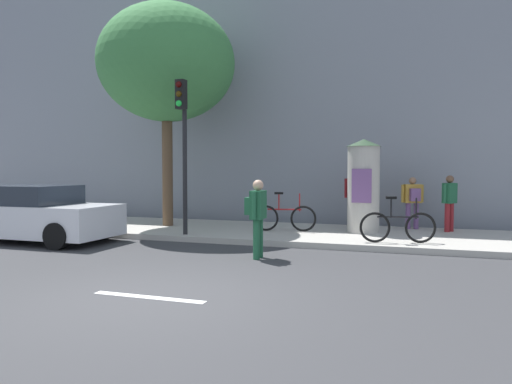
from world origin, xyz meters
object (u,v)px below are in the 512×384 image
Objects in this scene: pedestrian_near_pole at (449,199)px; parked_car_silver at (30,214)px; traffic_light at (183,131)px; street_tree at (167,64)px; bicycle_upright at (398,226)px; bicycle_leaning at (284,217)px; poster_column at (363,185)px; pedestrian_in_red_top at (355,194)px; pedestrian_with_bag at (257,211)px; pedestrian_in_light_jacket at (413,198)px.

pedestrian_near_pole reaches higher than parked_car_silver.
pedestrian_near_pole is at bearing 24.03° from traffic_light.
bicycle_upright is (6.84, -1.38, -4.54)m from street_tree.
bicycle_leaning is 6.75m from parked_car_silver.
parked_car_silver is at bearing -169.03° from bicycle_upright.
traffic_light is at bearing -50.76° from street_tree.
pedestrian_in_red_top is (-0.39, 1.30, -0.29)m from poster_column.
parked_car_silver is (-3.74, -1.38, -2.17)m from traffic_light.
poster_column is 1.63× the size of pedestrian_near_pole.
parked_car_silver reaches higher than bicycle_leaning.
pedestrian_in_light_jacket is at bearing 59.02° from pedestrian_with_bag.
pedestrian_near_pole is (4.00, 4.75, 0.06)m from pedestrian_with_bag.
traffic_light reaches higher than pedestrian_in_red_top.
street_tree is at bearing -164.02° from pedestrian_in_red_top.
pedestrian_in_red_top is 2.66m from pedestrian_near_pole.
parked_car_silver is at bearing -157.29° from pedestrian_near_pole.
poster_column is (4.42, 2.04, -1.44)m from traffic_light.
bicycle_leaning is (-0.34, 3.38, -0.45)m from pedestrian_with_bag.
pedestrian_near_pole is (0.97, -0.29, 0.01)m from pedestrian_in_light_jacket.
street_tree is at bearing 129.24° from traffic_light.
street_tree is 3.88× the size of bicycle_upright.
pedestrian_with_bag is 3.53m from bicycle_upright.
traffic_light is 6.81m from pedestrian_in_light_jacket.
pedestrian_in_red_top reaches higher than bicycle_leaning.
bicycle_upright is 9.31m from parked_car_silver.
pedestrian_in_red_top is 0.97× the size of bicycle_leaning.
bicycle_upright is (5.40, 0.39, -2.34)m from traffic_light.
traffic_light is 5.90m from bicycle_upright.
pedestrian_in_light_jacket is 0.33× the size of parked_car_silver.
bicycle_leaning is at bearing -2.66° from street_tree.
street_tree is (-1.45, 1.77, 2.20)m from traffic_light.
traffic_light is 2.44× the size of pedestrian_with_bag.
pedestrian_in_light_jacket is at bearing 26.22° from parked_car_silver.
pedestrian_in_light_jacket is at bearing 11.78° from street_tree.
pedestrian_in_red_top is 3.31m from bicycle_upright.
pedestrian_with_bag is 5.31m from pedestrian_in_red_top.
bicycle_upright is (-1.26, -2.58, -0.51)m from pedestrian_near_pole.
pedestrian_near_pole reaches higher than pedestrian_in_light_jacket.
pedestrian_near_pole is 11.28m from parked_car_silver.
pedestrian_in_light_jacket is at bearing -2.74° from pedestrian_in_red_top.
street_tree is 5.90m from bicycle_leaning.
bicycle_upright is at bearing -95.73° from pedestrian_in_light_jacket.
bicycle_leaning is (3.76, -0.17, -4.54)m from street_tree.
bicycle_leaning is at bearing 158.58° from bicycle_upright.
pedestrian_near_pole is 0.34× the size of parked_car_silver.
pedestrian_in_light_jacket is 1.01m from pedestrian_near_pole.
street_tree reaches higher than pedestrian_in_light_jacket.
traffic_light is 2.58× the size of pedestrian_near_pole.
street_tree is 3.82× the size of bicycle_leaning.
traffic_light is 5.08m from poster_column.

